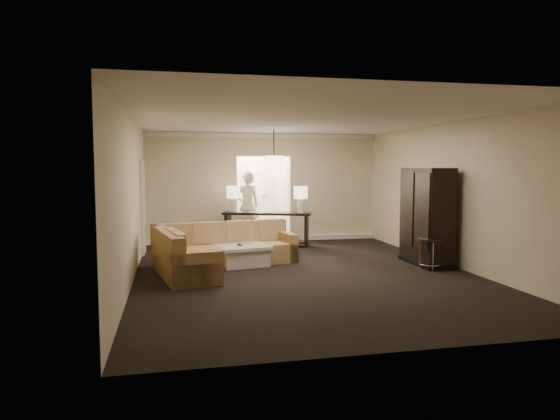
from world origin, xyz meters
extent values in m
plane|color=black|center=(0.00, 0.00, 0.00)|extent=(8.00, 8.00, 0.00)
cube|color=beige|center=(0.00, 4.00, 1.40)|extent=(6.00, 0.04, 2.80)
cube|color=beige|center=(0.00, -4.00, 1.40)|extent=(6.00, 0.04, 2.80)
cube|color=beige|center=(-3.00, 0.00, 1.40)|extent=(0.04, 8.00, 2.80)
cube|color=beige|center=(3.00, 0.00, 1.40)|extent=(0.04, 8.00, 2.80)
cube|color=white|center=(0.00, 0.00, 2.80)|extent=(6.00, 8.00, 0.02)
cube|color=white|center=(0.00, 3.95, 2.73)|extent=(6.00, 0.10, 0.12)
cube|color=white|center=(0.00, 3.95, 0.06)|extent=(6.00, 0.10, 0.12)
cube|color=silver|center=(-2.97, 2.80, 1.05)|extent=(0.05, 0.90, 2.10)
cube|color=beige|center=(0.00, 5.00, 0.00)|extent=(1.40, 2.00, 0.01)
cube|color=beige|center=(-0.70, 5.00, 1.40)|extent=(0.04, 2.00, 2.80)
cube|color=beige|center=(0.70, 5.00, 1.40)|extent=(0.04, 2.00, 2.80)
cube|color=beige|center=(0.00, 6.00, 1.40)|extent=(1.40, 0.04, 2.80)
cube|color=silver|center=(0.00, 5.97, 1.05)|extent=(0.90, 0.05, 2.10)
cube|color=brown|center=(-1.30, 1.08, 0.19)|extent=(2.89, 1.34, 0.39)
cube|color=brown|center=(-2.06, -0.15, 0.19)|extent=(1.06, 1.43, 0.39)
cube|color=brown|center=(-1.36, 1.38, 0.60)|extent=(2.78, 0.74, 0.43)
cube|color=brown|center=(-2.45, 0.25, 0.60)|extent=(0.63, 2.23, 0.43)
cube|color=brown|center=(-0.02, 1.33, 0.29)|extent=(0.34, 0.86, 0.58)
cube|color=brown|center=(-1.96, -0.69, 0.29)|extent=(0.86, 0.34, 0.58)
cube|color=#A78359|center=(-2.35, 1.15, 0.62)|extent=(0.59, 0.25, 0.43)
cube|color=#A78359|center=(-1.67, 1.28, 0.62)|extent=(0.59, 0.25, 0.43)
cube|color=#A78359|center=(-0.98, 1.41, 0.62)|extent=(0.59, 0.25, 0.43)
cube|color=#A78359|center=(-0.30, 1.54, 0.62)|extent=(0.59, 0.25, 0.43)
cube|color=#A78359|center=(-2.35, 0.36, 0.62)|extent=(0.25, 0.57, 0.43)
cube|color=#A78359|center=(-2.23, -0.27, 0.62)|extent=(0.25, 0.57, 0.43)
cube|color=white|center=(-1.01, 1.00, 0.17)|extent=(1.06, 1.06, 0.34)
cube|color=white|center=(-1.01, 1.00, 0.37)|extent=(1.18, 1.18, 0.06)
cube|color=black|center=(-1.05, 0.94, 0.41)|extent=(0.08, 0.17, 0.02)
cube|color=beige|center=(-0.90, 1.18, 0.40)|extent=(0.27, 0.34, 0.01)
cube|color=black|center=(-0.08, 3.20, 0.80)|extent=(2.19, 1.18, 0.06)
cube|color=black|center=(-1.00, 3.53, 0.39)|extent=(0.22, 0.44, 0.78)
cube|color=black|center=(0.84, 2.87, 0.39)|extent=(0.22, 0.44, 0.78)
cube|color=black|center=(-0.08, 3.20, 0.12)|extent=(2.08, 1.10, 0.04)
cube|color=black|center=(2.60, 0.28, 0.96)|extent=(0.53, 1.28, 1.91)
cube|color=black|center=(2.33, -0.04, 1.09)|extent=(0.03, 0.57, 1.46)
cube|color=black|center=(2.33, 0.60, 1.09)|extent=(0.03, 0.57, 1.46)
cube|color=black|center=(2.60, 0.28, 0.05)|extent=(0.57, 1.33, 0.09)
cylinder|color=black|center=(2.40, -0.24, 0.57)|extent=(0.47, 0.47, 0.04)
torus|color=silver|center=(2.40, -0.24, 0.11)|extent=(0.39, 0.39, 0.03)
cylinder|color=silver|center=(2.57, -0.19, 0.28)|extent=(0.03, 0.03, 0.56)
cylinder|color=silver|center=(2.27, -0.12, 0.28)|extent=(0.03, 0.03, 0.56)
cylinder|color=silver|center=(2.36, -0.42, 0.28)|extent=(0.03, 0.03, 0.56)
cylinder|color=silver|center=(-0.86, 3.48, 1.00)|extent=(0.16, 0.16, 0.34)
cylinder|color=#FFE7BF|center=(-0.86, 3.48, 1.32)|extent=(0.33, 0.33, 0.29)
cylinder|color=silver|center=(0.70, 2.92, 1.00)|extent=(0.16, 0.16, 0.34)
cylinder|color=#FFE7BF|center=(0.70, 2.92, 1.32)|extent=(0.33, 0.33, 0.29)
cylinder|color=black|center=(0.00, 2.70, 2.50)|extent=(0.02, 0.02, 0.60)
cube|color=#F9E5C2|center=(0.00, 2.70, 1.95)|extent=(0.38, 0.38, 0.48)
imported|color=beige|center=(-0.39, 4.30, 1.00)|extent=(0.81, 0.62, 2.01)
camera|label=1|loc=(-2.32, -8.71, 1.94)|focal=32.00mm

